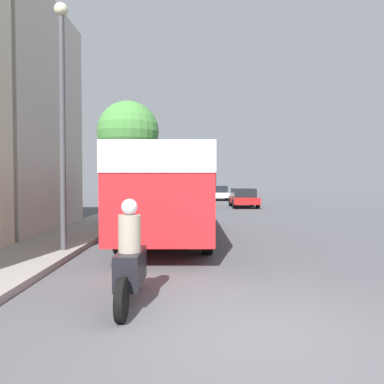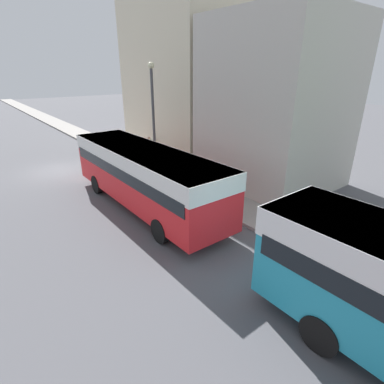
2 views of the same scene
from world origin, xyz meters
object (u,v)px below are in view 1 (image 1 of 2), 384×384
at_px(motorcycle_behind_lead, 131,263).
at_px(car_far_curb, 219,193).
at_px(bus_following, 178,180).
at_px(bus_lead, 171,183).
at_px(car_crossing, 244,197).

xyz_separation_m(motorcycle_behind_lead, car_far_curb, (3.68, 31.51, 0.07)).
bearing_deg(bus_following, bus_lead, -88.77).
xyz_separation_m(bus_following, car_far_curb, (3.73, 10.97, -1.25)).
bearing_deg(bus_lead, car_far_curb, 81.86).
bearing_deg(car_far_curb, motorcycle_behind_lead, -96.67).
distance_m(bus_lead, motorcycle_behind_lead, 7.49).
bearing_deg(bus_following, motorcycle_behind_lead, -89.86).
bearing_deg(car_far_curb, bus_lead, -98.14).
distance_m(bus_following, car_crossing, 5.18).
bearing_deg(motorcycle_behind_lead, bus_following, 90.14).
distance_m(bus_lead, bus_following, 13.15).
height_order(motorcycle_behind_lead, car_crossing, motorcycle_behind_lead).
bearing_deg(car_far_curb, bus_following, -108.79).
height_order(motorcycle_behind_lead, car_far_curb, motorcycle_behind_lead).
distance_m(bus_following, car_far_curb, 11.66).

